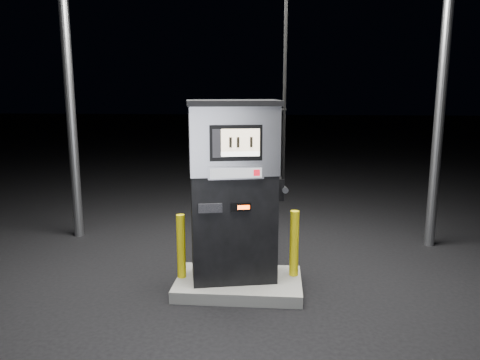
{
  "coord_description": "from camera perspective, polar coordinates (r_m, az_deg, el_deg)",
  "views": [
    {
      "loc": [
        0.49,
        -5.64,
        2.56
      ],
      "look_at": [
        0.02,
        0.0,
        1.44
      ],
      "focal_mm": 35.0,
      "sensor_mm": 36.0,
      "label": 1
    }
  ],
  "objects": [
    {
      "name": "bollard_right",
      "position": [
        6.14,
        6.62,
        -7.69
      ],
      "size": [
        0.14,
        0.14,
        0.87
      ],
      "primitive_type": "cylinder",
      "rotation": [
        0.0,
        0.0,
        0.27
      ],
      "color": "yellow",
      "rests_on": "pump_island"
    },
    {
      "name": "ground",
      "position": [
        6.21,
        -0.15,
        -13.17
      ],
      "size": [
        80.0,
        80.0,
        0.0
      ],
      "primitive_type": "plane",
      "color": "black",
      "rests_on": "ground"
    },
    {
      "name": "bollard_left",
      "position": [
        6.09,
        -7.19,
        -8.02
      ],
      "size": [
        0.13,
        0.13,
        0.83
      ],
      "primitive_type": "cylinder",
      "rotation": [
        0.0,
        0.0,
        0.15
      ],
      "color": "yellow",
      "rests_on": "pump_island"
    },
    {
      "name": "fuel_dispenser",
      "position": [
        5.84,
        -0.79,
        -1.15
      ],
      "size": [
        1.31,
        0.89,
        4.7
      ],
      "rotation": [
        0.0,
        0.0,
        0.21
      ],
      "color": "black",
      "rests_on": "pump_island"
    },
    {
      "name": "pump_island",
      "position": [
        6.18,
        -0.15,
        -12.53
      ],
      "size": [
        1.6,
        1.0,
        0.15
      ],
      "primitive_type": "cube",
      "color": "slate",
      "rests_on": "ground"
    }
  ]
}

